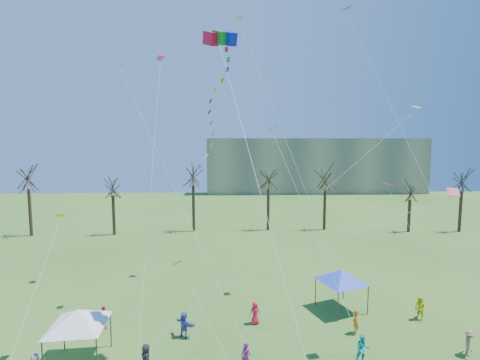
{
  "coord_description": "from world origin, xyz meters",
  "views": [
    {
      "loc": [
        -2.02,
        -12.99,
        12.8
      ],
      "look_at": [
        -1.46,
        5.0,
        11.0
      ],
      "focal_mm": 25.0,
      "sensor_mm": 36.0,
      "label": 1
    }
  ],
  "objects_px": {
    "distant_building": "(313,165)",
    "big_box_kite": "(220,110)",
    "canopy_tent_white": "(78,318)",
    "canopy_tent_blue": "(342,276)"
  },
  "relations": [
    {
      "from": "distant_building",
      "to": "big_box_kite",
      "type": "xyz_separation_m",
      "value": [
        -24.57,
        -76.2,
        7.34
      ]
    },
    {
      "from": "canopy_tent_white",
      "to": "distant_building",
      "type": "bearing_deg",
      "value": 66.54
    },
    {
      "from": "distant_building",
      "to": "canopy_tent_blue",
      "type": "distance_m",
      "value": 71.85
    },
    {
      "from": "distant_building",
      "to": "canopy_tent_blue",
      "type": "bearing_deg",
      "value": -102.32
    },
    {
      "from": "big_box_kite",
      "to": "distant_building",
      "type": "bearing_deg",
      "value": 72.13
    },
    {
      "from": "big_box_kite",
      "to": "canopy_tent_white",
      "type": "xyz_separation_m",
      "value": [
        -8.4,
        0.21,
        -12.05
      ]
    },
    {
      "from": "big_box_kite",
      "to": "canopy_tent_blue",
      "type": "bearing_deg",
      "value": 33.58
    },
    {
      "from": "big_box_kite",
      "to": "canopy_tent_blue",
      "type": "relative_size",
      "value": 4.98
    },
    {
      "from": "distant_building",
      "to": "big_box_kite",
      "type": "bearing_deg",
      "value": -107.87
    },
    {
      "from": "canopy_tent_blue",
      "to": "big_box_kite",
      "type": "bearing_deg",
      "value": -146.42
    }
  ]
}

